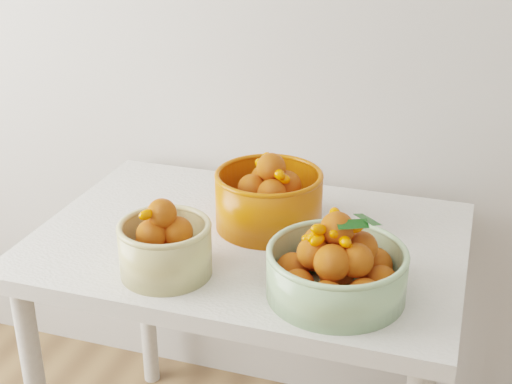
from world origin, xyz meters
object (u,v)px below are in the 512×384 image
Objects in this scene: bowl_orange at (269,198)px; bowl_cream at (165,246)px; table at (249,271)px; bowl_green at (337,268)px.

bowl_cream is at bearing -116.77° from bowl_orange.
table is 0.35m from bowl_green.
table is 3.45× the size of bowl_green.
bowl_green is at bearing 4.13° from bowl_cream.
bowl_orange is at bearing 130.74° from bowl_green.
bowl_cream is 0.75× the size of bowl_green.
bowl_cream is at bearing -118.12° from table.
bowl_cream is 0.80× the size of bowl_orange.
bowl_cream is at bearing -175.87° from bowl_green.
bowl_green is 0.34m from bowl_orange.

